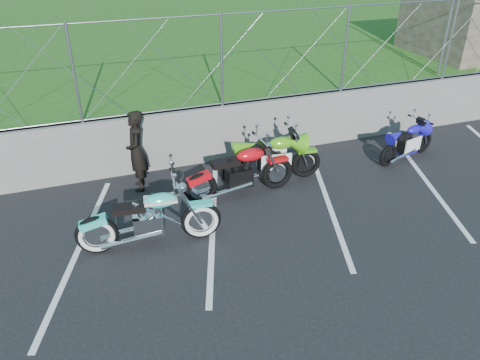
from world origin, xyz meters
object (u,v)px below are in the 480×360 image
object	(u,v)px
cruiser_turquoise	(151,221)
naked_orange	(241,174)
sportbike_green	(273,160)
person_standing	(137,151)
sportbike_blue	(408,143)

from	to	relation	value
cruiser_turquoise	naked_orange	distance (m)	2.24
sportbike_green	person_standing	distance (m)	2.82
naked_orange	sportbike_blue	xyz separation A→B (m)	(4.20, 0.29, -0.10)
sportbike_blue	person_standing	size ratio (longest dim) A/B	1.03
naked_orange	sportbike_green	distance (m)	0.90
sportbike_green	sportbike_blue	bearing A→B (deg)	4.74
naked_orange	sportbike_green	size ratio (longest dim) A/B	1.06
sportbike_green	person_standing	bearing A→B (deg)	172.56
cruiser_turquoise	sportbike_green	bearing A→B (deg)	31.50
cruiser_turquoise	sportbike_green	world-z (taller)	cruiser_turquoise
naked_orange	person_standing	distance (m)	2.17
naked_orange	sportbike_blue	world-z (taller)	naked_orange
sportbike_blue	person_standing	distance (m)	6.15
person_standing	cruiser_turquoise	bearing A→B (deg)	2.81
cruiser_turquoise	sportbike_blue	world-z (taller)	cruiser_turquoise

